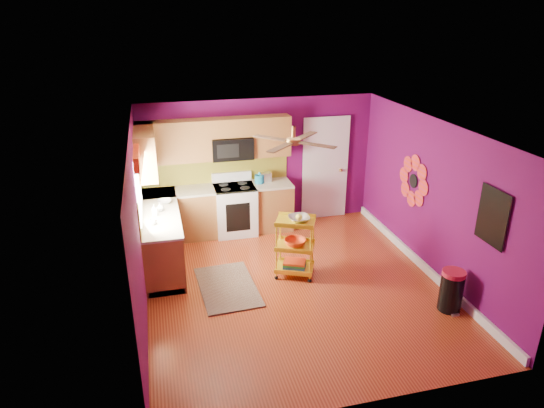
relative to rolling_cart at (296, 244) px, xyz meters
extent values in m
plane|color=maroon|center=(-0.10, -0.33, -0.56)|extent=(5.00, 5.00, 0.00)
cube|color=#5C0A4E|center=(-0.10, 2.17, 0.69)|extent=(4.50, 0.04, 2.50)
cube|color=#5C0A4E|center=(-0.10, -2.83, 0.69)|extent=(4.50, 0.04, 2.50)
cube|color=#5C0A4E|center=(-2.35, -0.33, 0.69)|extent=(0.04, 5.00, 2.50)
cube|color=#5C0A4E|center=(2.15, -0.33, 0.69)|extent=(0.04, 5.00, 2.50)
cube|color=silver|center=(-0.10, -0.33, 1.94)|extent=(4.50, 5.00, 0.04)
cube|color=white|center=(2.12, -0.33, -0.49)|extent=(0.05, 4.90, 0.14)
cube|color=brown|center=(-2.05, 1.02, -0.11)|extent=(0.60, 2.30, 0.90)
cube|color=brown|center=(-0.95, 1.87, -0.11)|extent=(2.80, 0.60, 0.90)
cube|color=beige|center=(-2.05, 1.02, 0.36)|extent=(0.63, 2.30, 0.04)
cube|color=beige|center=(-0.95, 1.87, 0.36)|extent=(2.80, 0.63, 0.04)
cube|color=black|center=(-2.05, 1.02, -0.51)|extent=(0.54, 2.30, 0.10)
cube|color=black|center=(-0.95, 1.87, -0.51)|extent=(2.80, 0.54, 0.10)
cube|color=white|center=(-0.65, 1.84, -0.10)|extent=(0.76, 0.66, 0.92)
cube|color=black|center=(-0.65, 1.84, 0.37)|extent=(0.76, 0.62, 0.03)
cube|color=white|center=(-0.65, 2.12, 0.48)|extent=(0.76, 0.06, 0.18)
cube|color=black|center=(-0.65, 1.52, -0.11)|extent=(0.45, 0.02, 0.55)
cube|color=brown|center=(-1.69, 2.01, 1.27)|extent=(1.32, 0.33, 0.75)
cube|color=brown|center=(0.09, 2.01, 1.27)|extent=(0.72, 0.33, 0.75)
cube|color=brown|center=(-0.65, 2.01, 1.47)|extent=(0.76, 0.33, 0.34)
cube|color=brown|center=(-2.19, 1.52, 1.27)|extent=(0.33, 1.30, 0.75)
cube|color=black|center=(-0.65, 1.97, 1.09)|extent=(0.76, 0.38, 0.40)
cube|color=olive|center=(-0.95, 2.16, 0.64)|extent=(2.80, 0.01, 0.51)
cube|color=olive|center=(-2.34, 1.02, 0.64)|extent=(0.01, 2.30, 0.51)
cube|color=white|center=(-2.33, 0.72, 0.99)|extent=(0.03, 1.20, 1.00)
cube|color=red|center=(-2.30, 0.72, 1.46)|extent=(0.08, 1.35, 0.22)
cube|color=white|center=(1.25, 2.15, 0.47)|extent=(0.85, 0.04, 2.05)
cube|color=white|center=(1.25, 2.13, 0.47)|extent=(0.95, 0.02, 2.15)
sphere|color=#BF8C3F|center=(1.57, 2.09, 0.44)|extent=(0.07, 0.07, 0.07)
cylinder|color=black|center=(2.13, 0.27, 0.79)|extent=(0.01, 0.24, 0.24)
cube|color=teal|center=(2.13, -1.73, 0.99)|extent=(0.03, 0.52, 0.72)
cube|color=black|center=(2.11, -1.73, 0.99)|extent=(0.01, 0.56, 0.76)
cylinder|color=#BF8C3F|center=(-0.10, -0.13, 1.86)|extent=(0.06, 0.06, 0.16)
cylinder|color=#BF8C3F|center=(-0.10, -0.13, 1.72)|extent=(0.20, 0.20, 0.08)
cube|color=#4C2D19|center=(0.17, 0.14, 1.72)|extent=(0.47, 0.47, 0.01)
cube|color=#4C2D19|center=(-0.37, 0.14, 1.72)|extent=(0.47, 0.47, 0.01)
cube|color=#4C2D19|center=(-0.37, -0.40, 1.72)|extent=(0.47, 0.47, 0.01)
cube|color=#4C2D19|center=(0.17, -0.40, 1.72)|extent=(0.47, 0.47, 0.01)
cube|color=black|center=(-1.13, -0.10, -0.55)|extent=(0.92, 1.42, 0.02)
cylinder|color=yellow|center=(-0.33, -0.06, -0.05)|extent=(0.03, 0.03, 0.93)
cylinder|color=yellow|center=(0.16, -0.28, -0.05)|extent=(0.03, 0.03, 0.93)
cylinder|color=yellow|center=(-0.18, 0.28, -0.05)|extent=(0.03, 0.03, 0.93)
cylinder|color=yellow|center=(0.31, 0.06, -0.05)|extent=(0.03, 0.03, 0.93)
sphere|color=black|center=(-0.33, -0.06, -0.53)|extent=(0.07, 0.07, 0.07)
sphere|color=black|center=(0.16, -0.28, -0.53)|extent=(0.07, 0.07, 0.07)
sphere|color=black|center=(-0.18, 0.28, -0.53)|extent=(0.07, 0.07, 0.07)
sphere|color=black|center=(0.31, 0.06, -0.53)|extent=(0.07, 0.07, 0.07)
cube|color=yellow|center=(-0.01, 0.00, 0.39)|extent=(0.73, 0.65, 0.03)
cube|color=yellow|center=(-0.01, 0.00, -0.03)|extent=(0.73, 0.65, 0.03)
cube|color=yellow|center=(-0.01, 0.00, -0.43)|extent=(0.73, 0.65, 0.03)
imported|color=beige|center=(0.04, -0.02, 0.45)|extent=(0.44, 0.44, 0.08)
sphere|color=yellow|center=(0.04, -0.02, 0.47)|extent=(0.11, 0.11, 0.11)
imported|color=red|center=(-0.01, 0.00, 0.04)|extent=(0.45, 0.45, 0.11)
cube|color=navy|center=(-0.01, 0.00, -0.39)|extent=(0.43, 0.38, 0.04)
cube|color=#267233|center=(-0.01, 0.00, -0.35)|extent=(0.43, 0.38, 0.04)
cube|color=red|center=(-0.01, 0.00, -0.31)|extent=(0.43, 0.38, 0.03)
cylinder|color=black|center=(1.88, -1.46, -0.28)|extent=(0.33, 0.33, 0.56)
cylinder|color=#B0192F|center=(1.88, -1.46, 0.03)|extent=(0.33, 0.33, 0.07)
cube|color=beige|center=(1.88, -1.63, -0.54)|extent=(0.11, 0.06, 0.03)
cylinder|color=#1577A0|center=(-0.15, 1.93, 0.46)|extent=(0.18, 0.18, 0.16)
sphere|color=#1577A0|center=(-0.15, 1.93, 0.56)|extent=(0.06, 0.06, 0.06)
cube|color=beige|center=(-0.03, 1.97, 0.47)|extent=(0.22, 0.15, 0.18)
imported|color=#EA3F72|center=(-2.13, 0.82, 0.47)|extent=(0.08, 0.09, 0.19)
imported|color=white|center=(-2.03, 0.99, 0.46)|extent=(0.12, 0.12, 0.15)
imported|color=white|center=(-1.96, 1.32, 0.41)|extent=(0.24, 0.24, 0.06)
imported|color=white|center=(-2.16, 0.47, 0.43)|extent=(0.11, 0.11, 0.09)
camera|label=1|loc=(-2.04, -6.58, 3.51)|focal=32.00mm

